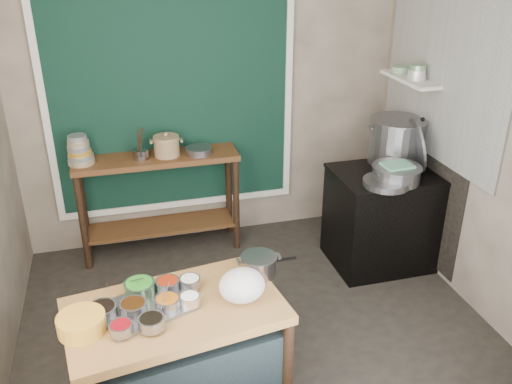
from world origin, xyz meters
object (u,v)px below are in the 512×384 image
object	(u,v)px
back_counter	(160,204)
stove_block	(383,219)
yellow_basin	(81,324)
steamer	(396,174)
prep_table	(179,357)
saucepan	(259,265)
utensil_cup	(141,154)
condiment_tray	(147,307)
stock_pot	(396,141)
ceramic_crock	(167,147)

from	to	relation	value
back_counter	stove_block	bearing A→B (deg)	-21.02
yellow_basin	steamer	xyz separation A→B (m)	(2.48, 1.11, 0.15)
prep_table	stove_block	xyz separation A→B (m)	(2.00, 1.22, 0.05)
prep_table	saucepan	distance (m)	0.75
back_counter	utensil_cup	world-z (taller)	utensil_cup
utensil_cup	steamer	bearing A→B (deg)	-23.93
back_counter	condiment_tray	world-z (taller)	back_counter
prep_table	condiment_tray	size ratio (longest dim) A/B	2.42
stove_block	yellow_basin	world-z (taller)	yellow_basin
prep_table	utensil_cup	bearing A→B (deg)	82.61
prep_table	steamer	world-z (taller)	steamer
yellow_basin	saucepan	world-z (taller)	saucepan
stock_pot	prep_table	bearing A→B (deg)	-146.58
stock_pot	utensil_cup	bearing A→B (deg)	167.36
saucepan	stock_pot	size ratio (longest dim) A/B	0.47
stove_block	steamer	xyz separation A→B (m)	(-0.04, -0.18, 0.52)
saucepan	stove_block	bearing A→B (deg)	34.58
back_counter	stove_block	world-z (taller)	back_counter
back_counter	saucepan	distance (m)	1.83
yellow_basin	saucepan	distance (m)	1.12
steamer	condiment_tray	bearing A→B (deg)	-154.73
utensil_cup	ceramic_crock	size ratio (longest dim) A/B	0.59
prep_table	stove_block	size ratio (longest dim) A/B	1.39
prep_table	stock_pot	world-z (taller)	stock_pot
prep_table	utensil_cup	distance (m)	2.01
back_counter	utensil_cup	distance (m)	0.53
saucepan	condiment_tray	bearing A→B (deg)	-166.83
stove_block	back_counter	bearing A→B (deg)	158.98
condiment_tray	yellow_basin	xyz separation A→B (m)	(-0.36, -0.11, 0.04)
utensil_cup	back_counter	bearing A→B (deg)	12.94
back_counter	condiment_tray	distance (m)	1.95
back_counter	yellow_basin	world-z (taller)	back_counter
yellow_basin	ceramic_crock	bearing A→B (deg)	70.46
utensil_cup	ceramic_crock	bearing A→B (deg)	3.48
back_counter	utensil_cup	bearing A→B (deg)	-167.06
yellow_basin	saucepan	xyz separation A→B (m)	(1.08, 0.28, 0.01)
condiment_tray	stove_block	bearing A→B (deg)	28.79
back_counter	yellow_basin	bearing A→B (deg)	-106.89
prep_table	steamer	xyz separation A→B (m)	(1.96, 1.03, 0.57)
back_counter	saucepan	bearing A→B (deg)	-75.04
condiment_tray	saucepan	size ratio (longest dim) A/B	2.16
condiment_tray	ceramic_crock	bearing A→B (deg)	79.40
prep_table	yellow_basin	distance (m)	0.67
yellow_basin	stock_pot	xyz separation A→B (m)	(2.67, 1.50, 0.28)
utensil_cup	stock_pot	distance (m)	2.24
stock_pot	steamer	world-z (taller)	stock_pot
stove_block	saucepan	bearing A→B (deg)	-144.88
back_counter	ceramic_crock	xyz separation A→B (m)	(0.10, -0.02, 0.56)
utensil_cup	ceramic_crock	xyz separation A→B (m)	(0.23, 0.01, 0.04)
saucepan	stock_pot	bearing A→B (deg)	36.84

